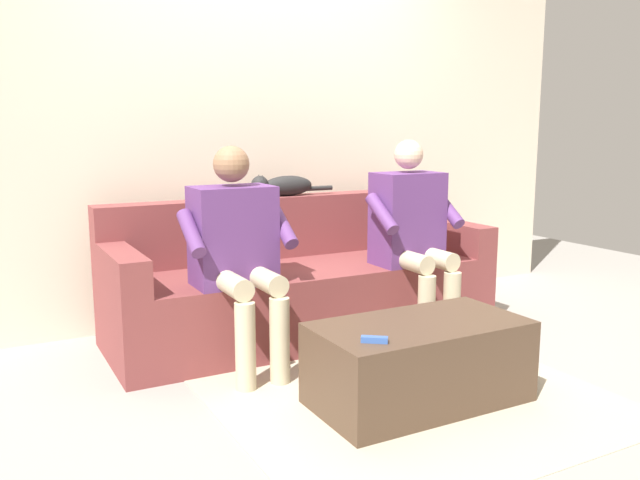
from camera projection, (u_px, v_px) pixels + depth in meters
ground_plane at (365, 370)px, 3.42m from camera, size 8.00×8.00×0.00m
back_wall at (263, 115)px, 4.31m from camera, size 4.96×0.06×2.64m
couch at (301, 285)px, 4.01m from camera, size 2.32×0.80×0.82m
coffee_table at (419, 363)px, 3.00m from camera, size 0.97×0.51×0.38m
person_left_seated at (412, 228)px, 3.89m from camera, size 0.55×0.50×1.17m
person_right_seated at (237, 245)px, 3.37m from camera, size 0.57×0.55×1.16m
cat_on_backrest at (283, 185)px, 4.14m from camera, size 0.56×0.12×0.14m
remote_blue at (374, 340)px, 2.69m from camera, size 0.11×0.09×0.03m
floor_rug at (399, 390)px, 3.16m from camera, size 1.75×1.79×0.01m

